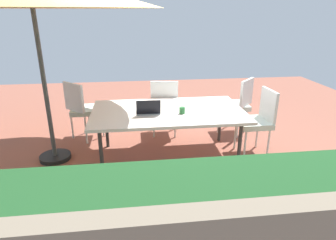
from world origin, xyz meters
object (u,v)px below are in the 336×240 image
(dining_table, at_px, (168,113))
(laptop, at_px, (148,110))
(chair_southwest, at_px, (237,103))
(chair_southeast, at_px, (83,107))
(chair_south, at_px, (164,104))
(chair_west, at_px, (258,119))
(cup, at_px, (182,110))

(dining_table, height_order, laptop, laptop)
(chair_southwest, relative_size, chair_southeast, 1.00)
(chair_southeast, bearing_deg, chair_south, -136.66)
(chair_south, bearing_deg, chair_west, 153.01)
(chair_south, bearing_deg, dining_table, 93.94)
(chair_west, distance_m, chair_south, 1.53)
(chair_west, bearing_deg, cup, -86.70)
(dining_table, xyz_separation_m, chair_southwest, (-1.29, -0.74, -0.13))
(chair_southwest, relative_size, laptop, 3.02)
(dining_table, xyz_separation_m, chair_south, (-0.04, -0.82, -0.13))
(chair_south, height_order, chair_southeast, same)
(chair_southwest, bearing_deg, laptop, -17.22)
(chair_southwest, bearing_deg, cup, -6.86)
(chair_west, distance_m, cup, 1.17)
(chair_southwest, relative_size, chair_west, 1.00)
(chair_south, bearing_deg, chair_southwest, -176.74)
(chair_southwest, height_order, chair_southeast, same)
(chair_south, distance_m, laptop, 1.01)
(chair_south, bearing_deg, laptop, 77.78)
(dining_table, bearing_deg, chair_southeast, -32.23)
(dining_table, bearing_deg, laptop, 21.70)
(chair_southeast, height_order, cup, chair_southeast)
(chair_southeast, relative_size, laptop, 3.02)
(dining_table, bearing_deg, chair_west, 178.64)
(chair_southeast, bearing_deg, chair_southwest, -138.40)
(dining_table, relative_size, chair_west, 2.16)
(dining_table, distance_m, chair_southeast, 1.54)
(cup, bearing_deg, chair_south, -82.31)
(dining_table, xyz_separation_m, chair_southeast, (1.30, -0.82, -0.13))
(chair_south, distance_m, cup, 1.01)
(chair_west, height_order, chair_south, same)
(chair_south, bearing_deg, chair_southeast, 6.88)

